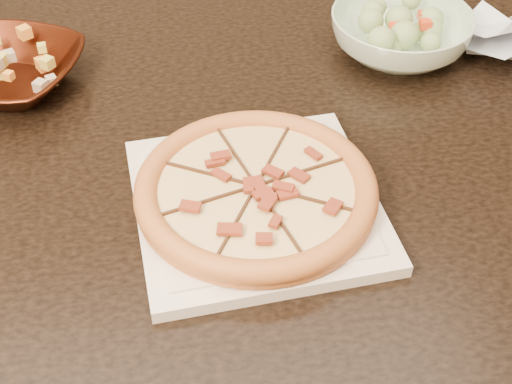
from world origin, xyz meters
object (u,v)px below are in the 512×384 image
Objects in this scene: dining_table at (173,199)px; salad_bowl at (400,34)px; pizza at (256,190)px; plate at (256,203)px.

salad_bowl is (0.39, 0.21, 0.13)m from dining_table.
plate is at bearing 13.35° from pizza.
salad_bowl is at bearing 27.92° from dining_table.
salad_bowl is (0.28, 0.34, 0.03)m from plate.
dining_table is at bearing 129.46° from pizza.
dining_table is 0.20m from plate.
dining_table is at bearing -152.08° from salad_bowl.
pizza is at bearing -129.50° from salad_bowl.
plate is 0.44m from salad_bowl.
salad_bowl reaches higher than dining_table.
salad_bowl reaches higher than pizza.
pizza reaches higher than plate.
plate is at bearing -50.54° from dining_table.
salad_bowl is at bearing 50.50° from plate.
pizza is 0.44m from salad_bowl.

